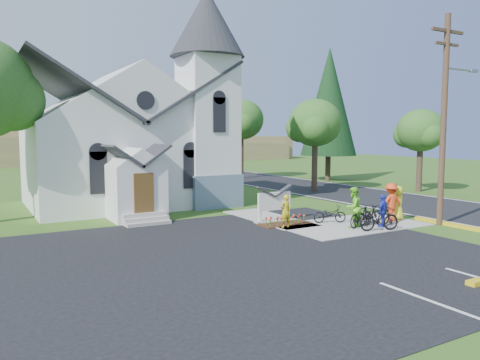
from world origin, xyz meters
TOP-DOWN VIEW (x-y plane):
  - ground at (0.00, 0.00)m, footprint 120.00×120.00m
  - parking_lot at (-7.00, -2.00)m, footprint 20.00×16.00m
  - road at (10.00, 15.00)m, footprint 8.00×90.00m
  - sidewalk at (1.50, 0.50)m, footprint 7.00×4.00m
  - church at (-5.48, 12.48)m, footprint 12.35×12.00m
  - church_sign at (-1.20, 3.20)m, footprint 2.20×0.40m
  - flower_bed at (-1.20, 2.30)m, footprint 2.60×1.10m
  - utility_pole at (5.36, -1.50)m, footprint 3.45×0.28m
  - tree_road_near at (8.50, 12.00)m, footprint 4.00×4.00m
  - tree_road_mid at (9.00, 24.00)m, footprint 4.40×4.40m
  - tree_road_far at (15.50, 8.00)m, footprint 3.60×3.60m
  - conifer at (15.00, 18.00)m, footprint 5.20×5.20m
  - distant_hills at (3.36, 56.33)m, footprint 61.00×10.00m
  - cyclist_0 at (-1.70, 1.53)m, footprint 0.59×0.41m
  - bike_0 at (0.86, 1.39)m, footprint 1.71×1.17m
  - cyclist_1 at (1.05, -0.02)m, footprint 1.05×0.89m
  - bike_1 at (1.41, -0.19)m, footprint 1.84×0.88m
  - cyclist_2 at (2.34, -0.64)m, footprint 0.98×0.66m
  - bike_2 at (2.21, -0.12)m, footprint 1.84×1.12m
  - cyclist_3 at (3.75, 0.16)m, footprint 1.34×0.89m
  - bike_3 at (1.52, -1.20)m, footprint 1.97×1.07m
  - cyclist_4 at (4.35, 0.22)m, footprint 1.00×0.83m
  - bike_4 at (2.62, 0.59)m, footprint 1.61×0.62m

SIDE VIEW (x-z plane):
  - ground at x=0.00m, z-range 0.00..0.00m
  - parking_lot at x=-7.00m, z-range 0.00..0.02m
  - road at x=10.00m, z-range 0.00..0.02m
  - sidewalk at x=1.50m, z-range 0.00..0.05m
  - flower_bed at x=-1.20m, z-range 0.00..0.07m
  - bike_4 at x=2.62m, z-range 0.05..0.89m
  - bike_0 at x=0.86m, z-range 0.05..0.90m
  - bike_2 at x=2.21m, z-range 0.05..0.96m
  - bike_1 at x=1.41m, z-range 0.05..1.12m
  - bike_3 at x=1.52m, z-range 0.05..1.19m
  - cyclist_0 at x=-1.70m, z-range 0.05..1.59m
  - cyclist_2 at x=2.34m, z-range 0.05..1.60m
  - cyclist_4 at x=4.35m, z-range 0.05..1.79m
  - cyclist_1 at x=1.05m, z-range 0.05..1.95m
  - cyclist_3 at x=3.75m, z-range 0.05..1.98m
  - church_sign at x=-1.20m, z-range 0.18..1.88m
  - distant_hills at x=3.36m, z-range -0.63..4.97m
  - tree_road_far at x=15.50m, z-range 1.48..7.78m
  - tree_road_near at x=8.50m, z-range 1.68..8.73m
  - church at x=-5.48m, z-range -1.25..11.75m
  - utility_pole at x=5.36m, z-range 0.40..10.40m
  - tree_road_mid at x=9.00m, z-range 1.88..9.68m
  - conifer at x=15.00m, z-range 1.19..13.59m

